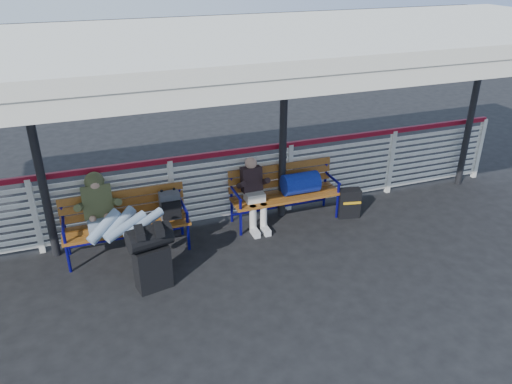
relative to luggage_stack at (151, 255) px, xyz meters
name	(u,v)px	position (x,y,z in m)	size (l,w,h in m)	color
ground	(205,298)	(0.57, -0.47, -0.51)	(60.00, 60.00, 0.00)	black
fence	(172,192)	(0.57, 1.43, 0.15)	(12.08, 0.08, 1.24)	silver
canopy	(175,47)	(0.57, 0.40, 2.53)	(12.60, 3.60, 3.16)	silver
luggage_stack	(151,255)	(0.00, 0.00, 0.00)	(0.61, 0.42, 0.93)	black
bench_left	(137,214)	(-0.04, 1.04, 0.07)	(1.80, 0.56, 0.92)	#A25E1F
bench_right	(292,185)	(2.50, 1.13, 0.09)	(1.80, 0.56, 0.92)	#A25E1F
traveler_man	(116,219)	(-0.35, 0.69, 0.24)	(0.94, 1.64, 0.77)	#9AB2CF
companion_person	(254,193)	(1.82, 1.10, 0.09)	(0.32, 0.66, 1.15)	beige
suitcase_side	(349,203)	(3.42, 0.85, -0.26)	(0.39, 0.28, 0.50)	black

